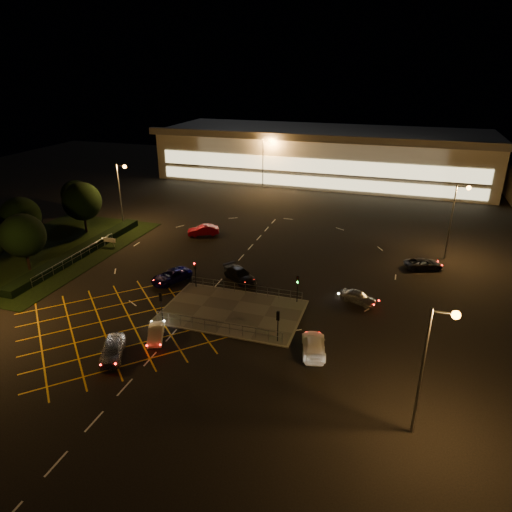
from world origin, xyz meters
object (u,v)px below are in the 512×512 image
(car_left_blue, at_px, (171,276))
(car_circ_red, at_px, (203,230))
(car_right_silver, at_px, (358,297))
(car_east_grey, at_px, (424,264))
(signal_se, at_px, (278,320))
(car_far_dkgrey, at_px, (240,274))
(signal_ne, at_px, (298,283))
(signal_nw, at_px, (195,269))
(car_queue_white, at_px, (156,333))
(car_approach_white, at_px, (314,345))
(car_near_silver, at_px, (112,349))
(signal_sw, at_px, (161,301))

(car_left_blue, xyz_separation_m, car_circ_red, (-2.89, 15.88, 0.07))
(car_right_silver, relative_size, car_east_grey, 0.85)
(signal_se, xyz_separation_m, car_circ_red, (-18.39, 24.46, -1.60))
(car_far_dkgrey, bearing_deg, signal_se, -107.97)
(signal_ne, height_order, car_right_silver, signal_ne)
(signal_se, distance_m, car_circ_red, 30.64)
(signal_ne, xyz_separation_m, car_circ_red, (-18.39, 16.48, -1.60))
(car_far_dkgrey, bearing_deg, car_circ_red, 76.46)
(signal_ne, height_order, car_left_blue, signal_ne)
(signal_nw, bearing_deg, signal_ne, 0.00)
(car_left_blue, height_order, car_circ_red, car_circ_red)
(signal_nw, xyz_separation_m, car_queue_white, (0.93, -10.99, -1.76))
(car_left_blue, height_order, car_east_grey, car_left_blue)
(signal_nw, relative_size, car_right_silver, 0.78)
(signal_nw, xyz_separation_m, car_east_grey, (25.22, 13.69, -1.71))
(car_approach_white, bearing_deg, car_circ_red, -61.83)
(car_left_blue, distance_m, car_right_silver, 21.87)
(car_near_silver, height_order, car_circ_red, car_near_silver)
(signal_nw, bearing_deg, signal_sw, -90.00)
(car_circ_red, xyz_separation_m, car_approach_white, (21.89, -25.02, -0.03))
(signal_nw, bearing_deg, signal_se, -33.65)
(signal_sw, relative_size, car_far_dkgrey, 0.61)
(signal_nw, bearing_deg, car_east_grey, 28.49)
(car_east_grey, bearing_deg, car_left_blue, 93.74)
(car_near_silver, relative_size, car_right_silver, 1.15)
(signal_ne, distance_m, car_left_blue, 15.60)
(signal_sw, relative_size, car_circ_red, 0.67)
(signal_sw, distance_m, car_queue_white, 3.61)
(signal_sw, distance_m, car_approach_white, 15.60)
(car_queue_white, height_order, car_left_blue, car_left_blue)
(signal_se, height_order, car_east_grey, signal_se)
(signal_nw, relative_size, car_left_blue, 0.62)
(signal_sw, bearing_deg, car_near_silver, 78.90)
(car_circ_red, distance_m, car_approach_white, 33.24)
(car_left_blue, bearing_deg, car_far_dkgrey, 44.18)
(signal_nw, relative_size, car_queue_white, 0.85)
(signal_sw, bearing_deg, car_circ_red, -75.37)
(signal_sw, distance_m, car_right_silver, 20.98)
(signal_nw, height_order, car_right_silver, signal_nw)
(signal_sw, bearing_deg, car_left_blue, -67.81)
(car_far_dkgrey, bearing_deg, car_near_silver, -159.36)
(car_left_blue, xyz_separation_m, car_far_dkgrey, (7.68, 2.81, 0.05))
(car_near_silver, distance_m, car_approach_white, 17.89)
(signal_se, height_order, signal_nw, same)
(car_far_dkgrey, relative_size, car_approach_white, 1.02)
(car_east_grey, bearing_deg, signal_se, 127.85)
(car_approach_white, bearing_deg, car_left_blue, -38.69)
(signal_sw, relative_size, car_right_silver, 0.78)
(signal_nw, xyz_separation_m, car_circ_red, (-6.39, 16.48, -1.60))
(signal_se, distance_m, car_near_silver, 14.98)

